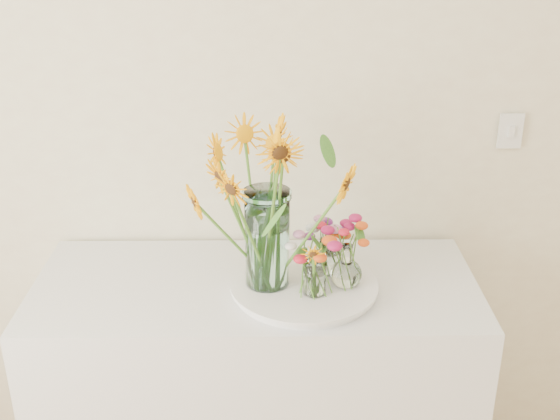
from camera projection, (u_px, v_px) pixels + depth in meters
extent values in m
cube|color=white|center=(257.00, 397.00, 2.40)|extent=(1.40, 0.60, 0.90)
cylinder|color=white|center=(304.00, 288.00, 2.16)|extent=(0.43, 0.43, 0.02)
cylinder|color=#BEF5F5|center=(267.00, 239.00, 2.09)|extent=(0.17, 0.17, 0.31)
cylinder|color=white|center=(315.00, 277.00, 2.07)|extent=(0.08, 0.08, 0.12)
cylinder|color=white|center=(330.00, 257.00, 2.19)|extent=(0.07, 0.07, 0.12)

